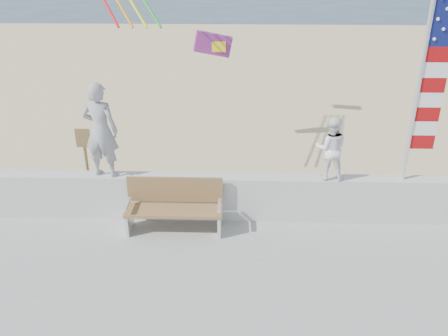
{
  "coord_description": "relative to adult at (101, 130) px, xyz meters",
  "views": [
    {
      "loc": [
        0.46,
        -6.15,
        5.05
      ],
      "look_at": [
        0.2,
        1.8,
        1.35
      ],
      "focal_mm": 38.0,
      "sensor_mm": 36.0,
      "label": 1
    }
  ],
  "objects": [
    {
      "name": "sand",
      "position": [
        2.09,
        7.0,
        -1.95
      ],
      "size": [
        90.0,
        40.0,
        0.08
      ],
      "primitive_type": "cube",
      "color": "beige",
      "rests_on": "ground"
    },
    {
      "name": "ground",
      "position": [
        2.09,
        -2.0,
        -1.99
      ],
      "size": [
        220.0,
        220.0,
        0.0
      ],
      "primitive_type": "plane",
      "color": "#2A3E55",
      "rests_on": "ground"
    },
    {
      "name": "bench",
      "position": [
        1.37,
        -0.45,
        -1.3
      ],
      "size": [
        1.8,
        0.57,
        1.0
      ],
      "color": "olive",
      "rests_on": "boardwalk"
    },
    {
      "name": "adult",
      "position": [
        0.0,
        0.0,
        0.0
      ],
      "size": [
        0.73,
        0.54,
        1.82
      ],
      "primitive_type": "imported",
      "rotation": [
        0.0,
        0.0,
        2.98
      ],
      "color": "#98979D",
      "rests_on": "seawall"
    },
    {
      "name": "sign",
      "position": [
        -0.8,
        1.29,
        -1.05
      ],
      "size": [
        0.32,
        0.07,
        1.46
      ],
      "color": "olive",
      "rests_on": "sand"
    },
    {
      "name": "parafoil_kite",
      "position": [
        1.91,
        3.91,
        0.87
      ],
      "size": [
        1.02,
        0.42,
        0.68
      ],
      "color": "#FF271C",
      "rests_on": "ground"
    },
    {
      "name": "seawall",
      "position": [
        2.09,
        0.0,
        -1.36
      ],
      "size": [
        30.0,
        0.35,
        0.9
      ],
      "primitive_type": "cube",
      "color": "silver",
      "rests_on": "boardwalk"
    },
    {
      "name": "child",
      "position": [
        4.27,
        0.0,
        -0.3
      ],
      "size": [
        0.64,
        0.52,
        1.22
      ],
      "primitive_type": "imported",
      "rotation": [
        0.0,
        0.0,
        3.04
      ],
      "color": "white",
      "rests_on": "seawall"
    },
    {
      "name": "flag",
      "position": [
        5.79,
        -0.0,
        1.0
      ],
      "size": [
        0.5,
        0.08,
        3.5
      ],
      "color": "white",
      "rests_on": "seawall"
    }
  ]
}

